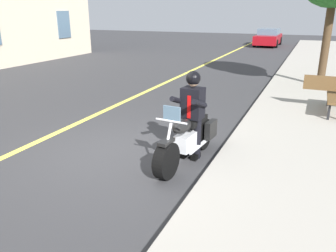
{
  "coord_description": "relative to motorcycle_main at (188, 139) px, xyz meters",
  "views": [
    {
      "loc": [
        5.51,
        3.51,
        2.8
      ],
      "look_at": [
        -0.0,
        1.14,
        0.75
      ],
      "focal_mm": 36.17,
      "sensor_mm": 36.0,
      "label": 1
    }
  ],
  "objects": [
    {
      "name": "ground_plane",
      "position": [
        0.25,
        -1.44,
        -0.45
      ],
      "size": [
        80.0,
        80.0,
        0.0
      ],
      "primitive_type": "plane",
      "color": "#333335"
    },
    {
      "name": "lane_center_stripe",
      "position": [
        0.25,
        -3.44,
        -0.45
      ],
      "size": [
        60.0,
        0.16,
        0.01
      ],
      "primitive_type": "cube",
      "color": "#E5DB4C",
      "rests_on": "ground_plane"
    },
    {
      "name": "motorcycle_main",
      "position": [
        0.0,
        0.0,
        0.0
      ],
      "size": [
        2.22,
        0.73,
        1.26
      ],
      "color": "black",
      "rests_on": "ground_plane"
    },
    {
      "name": "rider_main",
      "position": [
        -0.19,
        0.02,
        0.58
      ],
      "size": [
        0.66,
        0.59,
        1.74
      ],
      "color": "black",
      "rests_on": "ground_plane"
    },
    {
      "name": "car_dark",
      "position": [
        -24.43,
        -1.75,
        0.24
      ],
      "size": [
        4.6,
        1.92,
        1.4
      ],
      "color": "maroon",
      "rests_on": "ground_plane"
    }
  ]
}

